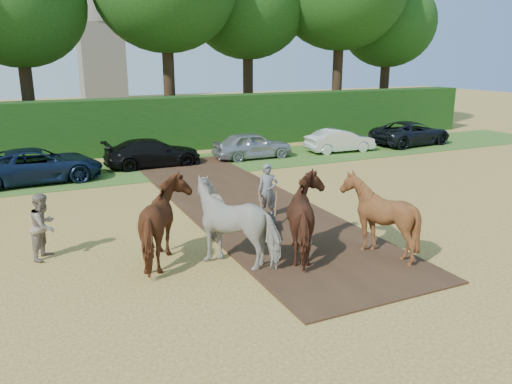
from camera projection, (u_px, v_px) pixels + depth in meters
ground at (300, 288)px, 11.63m from camera, size 120.00×120.00×0.00m
earth_strip at (241, 202)px, 18.35m from camera, size 4.50×17.00×0.05m
grass_verge at (154, 169)px, 23.86m from camera, size 50.00×5.00×0.03m
hedgerow at (132, 126)px, 27.40m from camera, size 46.00×1.60×3.00m
spectator_near at (44, 226)px, 13.17m from camera, size 1.03×1.10×1.79m
plough_team at (275, 219)px, 13.15m from camera, size 7.59×5.72×2.18m
parked_cars at (178, 153)px, 24.12m from camera, size 35.90×3.35×1.46m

